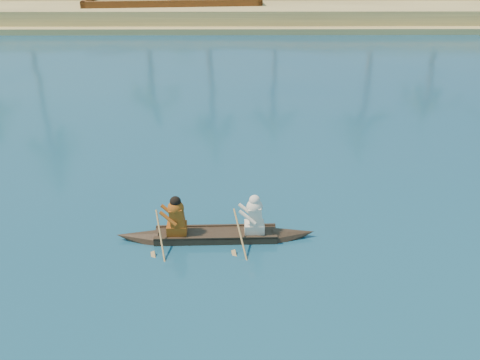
{
  "coord_description": "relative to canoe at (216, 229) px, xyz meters",
  "views": [
    {
      "loc": [
        -7.52,
        -12.64,
        6.46
      ],
      "look_at": [
        -7.45,
        -1.08,
        0.88
      ],
      "focal_mm": 40.0,
      "sensor_mm": 36.0,
      "label": 1
    }
  ],
  "objects": [
    {
      "name": "canoe",
      "position": [
        0.0,
        0.0,
        0.0
      ],
      "size": [
        4.5,
        0.71,
        1.24
      ],
      "rotation": [
        0.0,
        0.0,
        0.03
      ],
      "color": "#34281C",
      "rests_on": "ground"
    },
    {
      "name": "barge_mid",
      "position": [
        -4.0,
        29.3,
        0.48
      ],
      "size": [
        12.57,
        5.21,
        2.04
      ],
      "rotation": [
        0.0,
        0.0,
        0.09
      ],
      "color": "#643015",
      "rests_on": "ground"
    }
  ]
}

